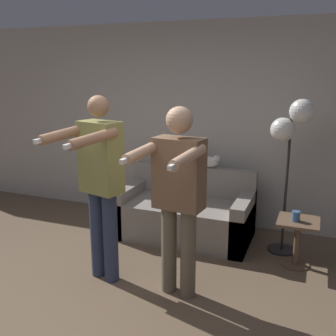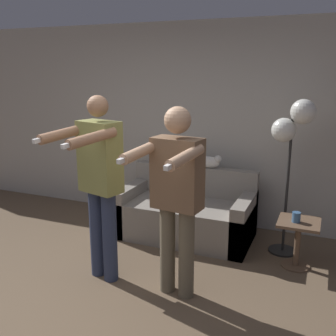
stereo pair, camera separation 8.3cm
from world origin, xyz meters
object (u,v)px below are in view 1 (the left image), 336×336
(person_right, at_px, (178,190))
(cat, at_px, (207,161))
(side_table, at_px, (297,233))
(floor_lamp, at_px, (291,130))
(cup, at_px, (296,216))
(couch, at_px, (185,214))
(person_left, at_px, (100,179))

(person_right, distance_m, cat, 1.59)
(side_table, bearing_deg, floor_lamp, 117.46)
(person_right, height_order, cup, person_right)
(couch, bearing_deg, cup, -14.49)
(floor_lamp, bearing_deg, side_table, -62.54)
(person_right, height_order, side_table, person_right)
(person_left, xyz_separation_m, person_right, (0.77, -0.00, -0.03))
(couch, distance_m, cat, 0.71)
(person_right, bearing_deg, side_table, 51.67)
(person_left, bearing_deg, person_right, 15.11)
(side_table, height_order, cup, cup)
(side_table, bearing_deg, couch, 167.29)
(cat, xyz_separation_m, floor_lamp, (0.99, -0.31, 0.49))
(couch, relative_size, cat, 3.90)
(cup, bearing_deg, side_table, 51.37)
(couch, distance_m, side_table, 1.37)
(person_left, height_order, floor_lamp, person_left)
(couch, height_order, person_left, person_left)
(cat, bearing_deg, couch, -119.23)
(side_table, relative_size, cup, 4.85)
(floor_lamp, height_order, cup, floor_lamp)
(floor_lamp, bearing_deg, person_right, -122.63)
(person_left, distance_m, side_table, 2.10)
(person_right, xyz_separation_m, floor_lamp, (0.81, 1.27, 0.39))
(couch, distance_m, person_right, 1.50)
(cup, bearing_deg, couch, 165.51)
(person_left, height_order, side_table, person_left)
(person_right, bearing_deg, couch, 112.81)
(side_table, bearing_deg, cat, 151.91)
(person_right, xyz_separation_m, cat, (-0.18, 1.58, -0.10))
(cat, height_order, cup, cat)
(floor_lamp, xyz_separation_m, cup, (0.13, -0.34, -0.82))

